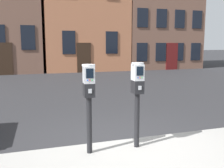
% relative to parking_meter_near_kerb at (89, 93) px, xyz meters
% --- Properties ---
extents(ground_plane, '(160.00, 160.00, 0.00)m').
position_rel_parking_meter_near_kerb_xyz_m(ground_plane, '(0.73, 0.21, -1.17)').
color(ground_plane, '#28282B').
extents(parking_meter_near_kerb, '(0.23, 0.26, 1.50)m').
position_rel_parking_meter_near_kerb_xyz_m(parking_meter_near_kerb, '(0.00, 0.00, 0.00)').
color(parking_meter_near_kerb, black).
rests_on(parking_meter_near_kerb, sidewalk_slab).
extents(parking_meter_twin_adjacent, '(0.23, 0.26, 1.51)m').
position_rel_parking_meter_near_kerb_xyz_m(parking_meter_twin_adjacent, '(0.86, 0.00, 0.01)').
color(parking_meter_twin_adjacent, black).
rests_on(parking_meter_twin_adjacent, sidewalk_slab).
extents(townhouse_cream_stone, '(6.37, 6.38, 10.21)m').
position_rel_parking_meter_near_kerb_xyz_m(townhouse_cream_stone, '(9.78, 17.27, 3.93)').
color(townhouse_cream_stone, brown).
rests_on(townhouse_cream_stone, ground_plane).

